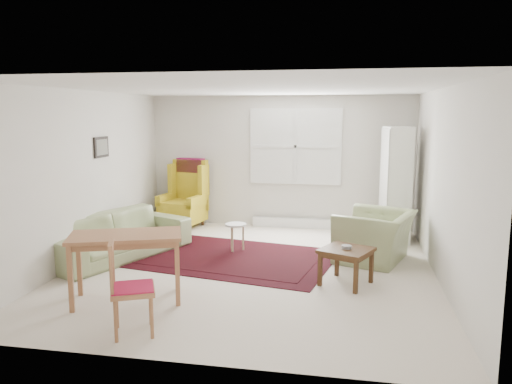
% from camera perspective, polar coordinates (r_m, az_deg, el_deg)
% --- Properties ---
extents(room, '(5.04, 5.54, 2.51)m').
position_cam_1_polar(room, '(7.04, 0.02, 1.54)').
color(room, silver).
rests_on(room, ground).
extents(rug, '(3.49, 2.58, 0.03)m').
position_cam_1_polar(rug, '(7.66, -3.42, -7.35)').
color(rug, black).
rests_on(rug, ground).
extents(sofa, '(1.73, 2.46, 0.93)m').
position_cam_1_polar(sofa, '(7.85, -15.41, -3.90)').
color(sofa, '#8D9966').
rests_on(sofa, ground).
extents(armchair, '(1.30, 1.39, 0.88)m').
position_cam_1_polar(armchair, '(7.60, 13.44, -4.40)').
color(armchair, '#8D9966').
rests_on(armchair, ground).
extents(wingback_chair, '(0.89, 0.93, 1.31)m').
position_cam_1_polar(wingback_chair, '(9.62, -8.41, -0.17)').
color(wingback_chair, gold).
rests_on(wingback_chair, ground).
extents(coffee_table, '(0.77, 0.77, 0.48)m').
position_cam_1_polar(coffee_table, '(6.54, 10.25, -8.36)').
color(coffee_table, '#482B16').
rests_on(coffee_table, ground).
extents(stool, '(0.41, 0.41, 0.45)m').
position_cam_1_polar(stool, '(7.95, -2.33, -5.18)').
color(stool, white).
rests_on(stool, ground).
extents(cabinet, '(0.49, 0.82, 1.95)m').
position_cam_1_polar(cabinet, '(8.83, 15.71, 0.87)').
color(cabinet, white).
rests_on(cabinet, ground).
extents(desk, '(1.40, 1.03, 0.80)m').
position_cam_1_polar(desk, '(6.04, -14.55, -8.35)').
color(desk, '#A16840').
rests_on(desk, ground).
extents(desk_chair, '(0.55, 0.55, 0.95)m').
position_cam_1_polar(desk_chair, '(5.14, -13.91, -10.53)').
color(desk_chair, '#A16840').
rests_on(desk_chair, ground).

